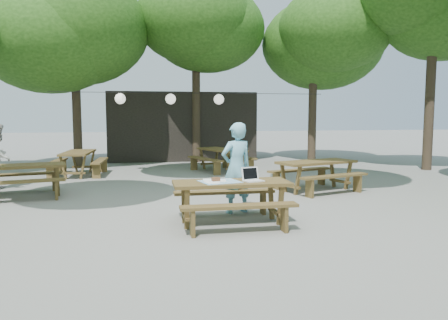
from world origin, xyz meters
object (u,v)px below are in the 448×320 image
main_picnic_table (231,202)px  woman (236,168)px  plastic_chair (237,159)px  picnic_table_nw (20,180)px

main_picnic_table → woman: size_ratio=1.14×
main_picnic_table → plastic_chair: bearing=77.0°
plastic_chair → picnic_table_nw: bearing=-131.0°
main_picnic_table → woman: woman is taller
picnic_table_nw → main_picnic_table: bearing=-51.0°
woman → plastic_chair: size_ratio=1.95×
main_picnic_table → picnic_table_nw: bearing=142.4°
picnic_table_nw → woman: woman is taller
woman → plastic_chair: (1.65, 7.50, -0.62)m
picnic_table_nw → woman: 5.22m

